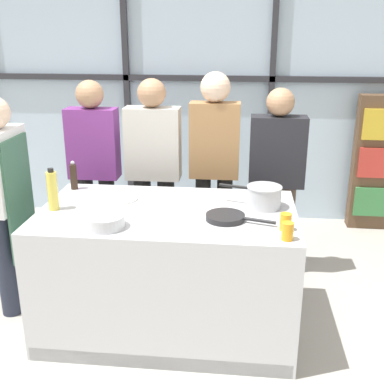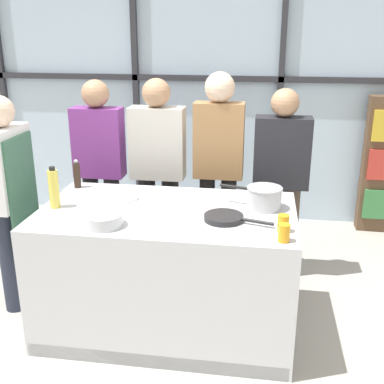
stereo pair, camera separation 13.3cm
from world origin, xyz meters
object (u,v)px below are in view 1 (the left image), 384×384
(chef, at_px, (5,195))
(oil_bottle, at_px, (53,190))
(juice_glass_far, at_px, (286,222))
(mixing_bowl, at_px, (105,221))
(saucepan, at_px, (264,196))
(spectator_center_left, at_px, (154,166))
(pepper_grinder, at_px, (74,176))
(frying_pan, at_px, (227,217))
(spectator_far_right, at_px, (276,174))
(white_plate, at_px, (120,199))
(spectator_center_right, at_px, (214,161))
(juice_glass_near, at_px, (287,231))
(spectator_far_left, at_px, (94,164))

(chef, distance_m, oil_bottle, 0.50)
(juice_glass_far, bearing_deg, mixing_bowl, -176.22)
(chef, height_order, saucepan, chef)
(spectator_center_left, relative_size, juice_glass_far, 15.73)
(spectator_center_left, bearing_deg, pepper_grinder, 46.09)
(frying_pan, xyz_separation_m, pepper_grinder, (-1.16, 0.49, 0.08))
(spectator_far_right, height_order, white_plate, spectator_far_right)
(spectator_center_right, bearing_deg, mixing_bowl, 64.26)
(chef, xyz_separation_m, spectator_far_right, (1.97, 0.76, -0.00))
(pepper_grinder, height_order, juice_glass_far, pepper_grinder)
(mixing_bowl, bearing_deg, spectator_far_right, 47.93)
(mixing_bowl, bearing_deg, juice_glass_near, -3.58)
(spectator_far_left, relative_size, juice_glass_near, 15.56)
(spectator_center_left, xyz_separation_m, saucepan, (0.89, -0.77, 0.03))
(spectator_center_right, relative_size, juice_glass_near, 16.27)
(spectator_far_left, distance_m, white_plate, 0.83)
(spectator_far_left, xyz_separation_m, juice_glass_far, (1.53, -1.15, 0.01))
(spectator_far_right, height_order, juice_glass_far, spectator_far_right)
(chef, bearing_deg, spectator_far_left, 150.64)
(spectator_far_left, height_order, white_plate, spectator_far_left)
(white_plate, distance_m, juice_glass_near, 1.26)
(spectator_far_left, relative_size, pepper_grinder, 7.47)
(frying_pan, relative_size, juice_glass_near, 4.17)
(frying_pan, bearing_deg, spectator_far_left, 138.80)
(saucepan, bearing_deg, frying_pan, -133.50)
(spectator_far_right, bearing_deg, mixing_bowl, 47.93)
(saucepan, xyz_separation_m, juice_glass_near, (0.12, -0.52, -0.03))
(saucepan, bearing_deg, chef, 179.63)
(spectator_center_right, xyz_separation_m, juice_glass_far, (0.50, -1.15, -0.05))
(spectator_far_left, xyz_separation_m, oil_bottle, (0.01, -0.96, 0.09))
(pepper_grinder, bearing_deg, juice_glass_near, -26.55)
(white_plate, xyz_separation_m, juice_glass_far, (1.12, -0.43, 0.05))
(spectator_center_right, height_order, juice_glass_near, spectator_center_right)
(mixing_bowl, relative_size, juice_glass_near, 2.29)
(spectator_center_right, bearing_deg, frying_pan, 97.90)
(chef, bearing_deg, juice_glass_near, 74.82)
(juice_glass_near, bearing_deg, saucepan, 102.76)
(pepper_grinder, bearing_deg, spectator_far_right, 19.00)
(spectator_far_right, distance_m, pepper_grinder, 1.63)
(spectator_center_right, bearing_deg, saucepan, 116.34)
(mixing_bowl, bearing_deg, juice_glass_far, 3.78)
(frying_pan, distance_m, mixing_bowl, 0.76)
(spectator_center_left, height_order, spectator_center_right, spectator_center_right)
(spectator_far_left, height_order, pepper_grinder, spectator_far_left)
(mixing_bowl, xyz_separation_m, pepper_grinder, (-0.43, 0.69, 0.06))
(spectator_far_left, height_order, spectator_center_right, spectator_center_right)
(spectator_far_right, xyz_separation_m, oil_bottle, (-1.53, -0.96, 0.12))
(pepper_grinder, bearing_deg, spectator_far_left, 90.48)
(pepper_grinder, distance_m, juice_glass_near, 1.70)
(oil_bottle, distance_m, juice_glass_near, 1.55)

